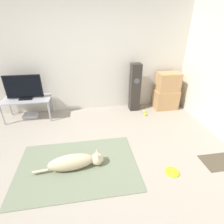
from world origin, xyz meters
The scene contains 14 objects.
ground_plane centered at (0.00, 0.00, 0.00)m, with size 12.00×12.00×0.00m, color #9E9384.
wall_back centered at (0.00, 2.10, 1.27)m, with size 8.00×0.06×2.55m.
area_rug centered at (-0.12, 0.04, 0.01)m, with size 1.85×1.24×0.01m.
dog centered at (-0.14, 0.01, 0.13)m, with size 1.06×0.28×0.26m.
frisbee centered at (1.29, -0.31, 0.01)m, with size 0.21×0.21×0.03m.
cardboard_box_lower centered at (2.09, 1.80, 0.24)m, with size 0.57×0.41×0.48m.
cardboard_box_upper centered at (2.09, 1.80, 0.70)m, with size 0.52×0.38×0.44m.
floor_speaker centered at (1.28, 1.84, 0.58)m, with size 0.23×0.24×1.16m.
tv_stand centered at (-1.23, 1.77, 0.44)m, with size 1.03×0.51×0.49m.
tv centered at (-1.23, 1.78, 0.75)m, with size 0.76×0.20×0.53m.
tennis_ball_by_boxes centered at (1.48, 1.59, 0.03)m, with size 0.07×0.07×0.07m.
tennis_ball_near_speaker centered at (1.47, 1.47, 0.03)m, with size 0.07×0.07×0.07m.
game_console centered at (-1.23, 1.81, 0.04)m, with size 0.33×0.22×0.09m.
door_mat centered at (2.15, -0.22, 0.00)m, with size 0.56×0.38×0.01m.
Camera 1 is at (0.09, -2.04, 2.05)m, focal length 28.00 mm.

